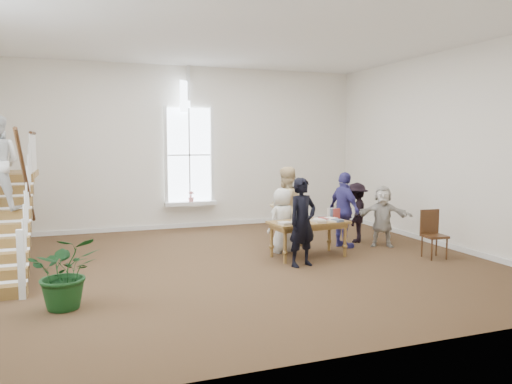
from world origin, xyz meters
name	(u,v)px	position (x,y,z in m)	size (l,w,h in m)	color
ground	(239,264)	(0.00, 0.00, 0.00)	(10.00, 10.00, 0.00)	#432C1A
room_shell	(191,214)	(0.00, 4.39, 0.40)	(10.49, 10.00, 10.00)	white
library_table	(309,225)	(1.58, 0.06, 0.68)	(1.69, 0.93, 0.82)	brown
police_officer	(302,222)	(1.12, -0.57, 0.87)	(0.64, 0.42, 1.74)	black
elderly_woman	(282,220)	(1.22, 0.68, 0.71)	(0.69, 0.45, 1.42)	silver
person_yellow	(286,207)	(1.52, 1.18, 0.93)	(0.90, 0.70, 1.86)	beige
woman_cluster_a	(344,210)	(2.75, 0.64, 0.87)	(1.02, 0.43, 1.74)	#3D3886
woman_cluster_b	(356,212)	(3.35, 1.09, 0.72)	(0.93, 0.54, 1.45)	black
woman_cluster_c	(383,216)	(3.65, 0.44, 0.71)	(1.32, 0.42, 1.42)	beige
floor_plant	(66,272)	(-3.20, -1.64, 0.54)	(0.98, 0.85, 1.09)	#123A16
side_chair	(432,231)	(4.01, -0.86, 0.56)	(0.47, 0.47, 1.01)	#36210E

